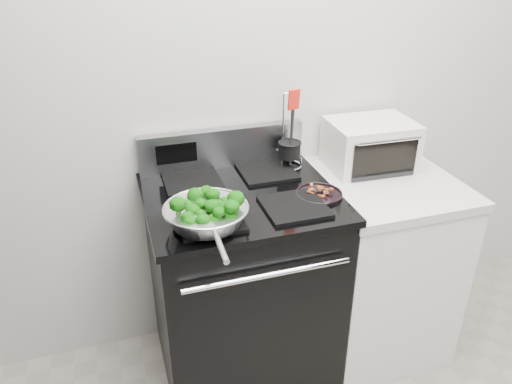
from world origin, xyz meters
name	(u,v)px	position (x,y,z in m)	size (l,w,h in m)	color
back_wall	(283,73)	(0.00, 1.75, 1.35)	(4.00, 0.02, 2.70)	beige
gas_range	(242,284)	(-0.30, 1.41, 0.49)	(0.79, 0.69, 1.13)	black
counter	(375,262)	(0.39, 1.41, 0.46)	(0.62, 0.68, 0.92)	white
skillet	(206,214)	(-0.49, 1.21, 1.00)	(0.32, 0.50, 0.07)	silver
broccoli_pile	(206,209)	(-0.49, 1.21, 1.02)	(0.25, 0.25, 0.09)	#053004
bacon_plate	(319,192)	(0.00, 1.31, 0.97)	(0.19, 0.19, 0.04)	black
utensil_holder	(289,154)	(-0.01, 1.61, 1.02)	(0.12, 0.12, 0.37)	silver
toaster_oven	(370,144)	(0.38, 1.57, 1.03)	(0.40, 0.31, 0.22)	silver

